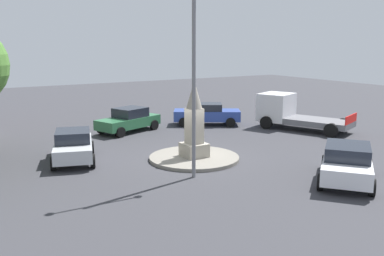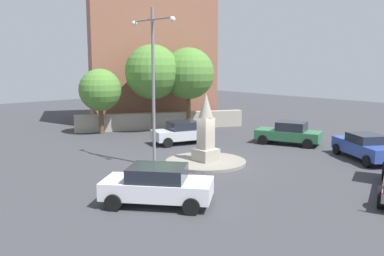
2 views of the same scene
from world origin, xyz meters
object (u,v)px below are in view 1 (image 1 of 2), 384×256
(car_silver_near_island, at_px, (73,145))
(monument, at_px, (194,124))
(car_green_approaching, at_px, (129,120))
(car_white_parked_right, at_px, (347,162))
(streetlamp, at_px, (194,60))
(truck_white_waiting, at_px, (290,112))
(car_blue_passing, at_px, (207,114))

(car_silver_near_island, bearing_deg, monument, 151.90)
(monument, relative_size, car_green_approaching, 0.81)
(monument, bearing_deg, car_white_parked_right, 120.83)
(car_green_approaching, relative_size, car_silver_near_island, 1.07)
(streetlamp, xyz_separation_m, car_green_approaching, (-1.32, -10.11, -4.11))
(truck_white_waiting, bearing_deg, car_white_parked_right, 58.43)
(car_blue_passing, xyz_separation_m, car_white_parked_right, (1.77, 13.18, 0.04))
(streetlamp, bearing_deg, car_blue_passing, -125.62)
(car_blue_passing, distance_m, car_white_parked_right, 13.30)
(monument, distance_m, truck_white_waiting, 9.97)
(car_green_approaching, xyz_separation_m, truck_white_waiting, (-9.50, 4.40, 0.30))
(truck_white_waiting, bearing_deg, car_green_approaching, -24.86)
(car_white_parked_right, bearing_deg, monument, -59.17)
(car_green_approaching, height_order, truck_white_waiting, truck_white_waiting)
(monument, bearing_deg, car_silver_near_island, -28.10)
(car_blue_passing, xyz_separation_m, car_silver_near_island, (10.44, 4.44, 0.01))
(car_blue_passing, xyz_separation_m, truck_white_waiting, (-4.00, 3.80, 0.31))
(streetlamp, distance_m, car_green_approaching, 11.00)
(car_white_parked_right, bearing_deg, car_blue_passing, -97.63)
(monument, xyz_separation_m, car_blue_passing, (-5.36, -7.15, -0.99))
(monument, distance_m, car_green_approaching, 7.81)
(car_silver_near_island, xyz_separation_m, truck_white_waiting, (-14.44, -0.64, 0.30))
(car_green_approaching, bearing_deg, monument, 91.00)
(monument, bearing_deg, truck_white_waiting, -160.31)
(car_silver_near_island, bearing_deg, car_green_approaching, -134.44)
(monument, xyz_separation_m, car_white_parked_right, (-3.60, 6.03, -0.95))
(monument, height_order, car_blue_passing, monument)
(truck_white_waiting, bearing_deg, car_silver_near_island, 2.54)
(car_blue_passing, bearing_deg, truck_white_waiting, 136.46)
(car_white_parked_right, bearing_deg, truck_white_waiting, -121.57)
(car_blue_passing, relative_size, car_white_parked_right, 1.06)
(car_blue_passing, xyz_separation_m, car_green_approaching, (5.50, -0.60, 0.00))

